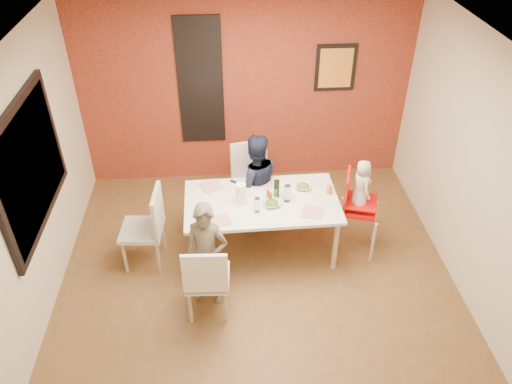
{
  "coord_description": "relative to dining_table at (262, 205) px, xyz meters",
  "views": [
    {
      "loc": [
        -0.31,
        -4.04,
        4.2
      ],
      "look_at": [
        0.0,
        0.3,
        1.05
      ],
      "focal_mm": 35.0,
      "sensor_mm": 36.0,
      "label": 1
    }
  ],
  "objects": [
    {
      "name": "condiment_red",
      "position": [
        0.09,
        -0.05,
        0.14
      ],
      "size": [
        0.04,
        0.04,
        0.14
      ],
      "primitive_type": "cylinder",
      "color": "red",
      "rests_on": "dining_table"
    },
    {
      "name": "glassblock_surround",
      "position": [
        -0.69,
        1.66,
        0.83
      ],
      "size": [
        0.6,
        0.03,
        1.76
      ],
      "primitive_type": "cube",
      "color": "black",
      "rests_on": "wall_back"
    },
    {
      "name": "dining_table",
      "position": [
        0.0,
        0.0,
        0.0
      ],
      "size": [
        1.8,
        1.03,
        0.74
      ],
      "rotation": [
        0.0,
        0.0,
        0.02
      ],
      "color": "white",
      "rests_on": "ground"
    },
    {
      "name": "high_chair",
      "position": [
        1.1,
        -0.04,
        -0.03
      ],
      "size": [
        0.56,
        0.56,
        1.07
      ],
      "rotation": [
        0.0,
        0.0,
        1.27
      ],
      "color": "red",
      "rests_on": "ground"
    },
    {
      "name": "glassblock_strip",
      "position": [
        -0.69,
        1.66,
        0.83
      ],
      "size": [
        0.55,
        0.03,
        1.7
      ],
      "primitive_type": "cube",
      "color": "silver",
      "rests_on": "wall_back"
    },
    {
      "name": "sippy_cup",
      "position": [
        0.8,
        0.08,
        0.12
      ],
      "size": [
        0.06,
        0.06,
        0.11
      ],
      "primitive_type": "cylinder",
      "color": "orange",
      "rests_on": "dining_table"
    },
    {
      "name": "condiment_green",
      "position": [
        0.16,
        0.01,
        0.14
      ],
      "size": [
        0.04,
        0.04,
        0.15
      ],
      "primitive_type": "cylinder",
      "color": "#2F7527",
      "rests_on": "dining_table"
    },
    {
      "name": "plate_far_mid",
      "position": [
        0.06,
        0.36,
        0.07
      ],
      "size": [
        0.22,
        0.22,
        0.01
      ],
      "primitive_type": "cube",
      "rotation": [
        0.0,
        0.0,
        -0.11
      ],
      "color": "white",
      "rests_on": "dining_table"
    },
    {
      "name": "salad_bowl_a",
      "position": [
        0.11,
        -0.1,
        0.09
      ],
      "size": [
        0.24,
        0.24,
        0.05
      ],
      "primitive_type": "imported",
      "rotation": [
        0.0,
        0.0,
        0.22
      ],
      "color": "white",
      "rests_on": "dining_table"
    },
    {
      "name": "chair_left",
      "position": [
        -1.3,
        -0.12,
        -0.11
      ],
      "size": [
        0.5,
        0.5,
        1.01
      ],
      "rotation": [
        0.0,
        0.0,
        4.64
      ],
      "color": "beige",
      "rests_on": "ground"
    },
    {
      "name": "wine_glass_b",
      "position": [
        0.29,
        -0.02,
        0.17
      ],
      "size": [
        0.07,
        0.07,
        0.21
      ],
      "primitive_type": "cylinder",
      "color": "silver",
      "rests_on": "dining_table"
    },
    {
      "name": "wall_right",
      "position": [
        2.16,
        -0.55,
        0.68
      ],
      "size": [
        0.02,
        4.5,
        2.7
      ],
      "primitive_type": "cube",
      "color": "beige",
      "rests_on": "ground"
    },
    {
      "name": "wall_left",
      "position": [
        -2.34,
        -0.55,
        0.68
      ],
      "size": [
        0.02,
        4.5,
        2.7
      ],
      "primitive_type": "cube",
      "color": "beige",
      "rests_on": "ground"
    },
    {
      "name": "ceiling",
      "position": [
        -0.09,
        -0.55,
        2.03
      ],
      "size": [
        4.5,
        4.5,
        0.02
      ],
      "primitive_type": "cube",
      "color": "white",
      "rests_on": "wall_back"
    },
    {
      "name": "child_far",
      "position": [
        -0.05,
        0.46,
        -0.01
      ],
      "size": [
        0.71,
        0.59,
        1.33
      ],
      "primitive_type": "imported",
      "rotation": [
        0.0,
        0.0,
        3.29
      ],
      "color": "black",
      "rests_on": "ground"
    },
    {
      "name": "chair_far",
      "position": [
        -0.07,
        0.71,
        -0.09
      ],
      "size": [
        0.58,
        0.58,
        1.04
      ],
      "rotation": [
        0.0,
        0.0,
        0.23
      ],
      "color": "beige",
      "rests_on": "ground"
    },
    {
      "name": "art_print_canvas",
      "position": [
        1.11,
        1.64,
        0.98
      ],
      "size": [
        0.44,
        0.01,
        0.54
      ],
      "primitive_type": "cube",
      "color": "gold",
      "rests_on": "wall_back"
    },
    {
      "name": "plate_near_right",
      "position": [
        0.54,
        -0.26,
        0.07
      ],
      "size": [
        0.29,
        0.29,
        0.01
      ],
      "primitive_type": "cube",
      "rotation": [
        0.0,
        0.0,
        -0.34
      ],
      "color": "white",
      "rests_on": "dining_table"
    },
    {
      "name": "chair_near",
      "position": [
        -0.64,
        -1.0,
        -0.13
      ],
      "size": [
        0.47,
        0.47,
        0.97
      ],
      "rotation": [
        0.0,
        0.0,
        3.1
      ],
      "color": "white",
      "rests_on": "ground"
    },
    {
      "name": "paper_towel_roll",
      "position": [
        -0.24,
        -0.03,
        0.2
      ],
      "size": [
        0.12,
        0.12,
        0.26
      ],
      "primitive_type": "cylinder",
      "color": "white",
      "rests_on": "dining_table"
    },
    {
      "name": "art_print_frame",
      "position": [
        1.11,
        1.66,
        0.98
      ],
      "size": [
        0.54,
        0.03,
        0.64
      ],
      "primitive_type": "cube",
      "color": "black",
      "rests_on": "wall_back"
    },
    {
      "name": "plate_near_left",
      "position": [
        -0.47,
        -0.34,
        0.07
      ],
      "size": [
        0.24,
        0.24,
        0.01
      ],
      "primitive_type": "cube",
      "rotation": [
        0.0,
        0.0,
        0.26
      ],
      "color": "white",
      "rests_on": "dining_table"
    },
    {
      "name": "wine_glass_a",
      "position": [
        -0.07,
        -0.19,
        0.16
      ],
      "size": [
        0.06,
        0.06,
        0.18
      ],
      "primitive_type": "cylinder",
      "color": "white",
      "rests_on": "dining_table"
    },
    {
      "name": "salad_bowl_b",
      "position": [
        0.51,
        0.21,
        0.09
      ],
      "size": [
        0.24,
        0.24,
        0.05
      ],
      "primitive_type": "imported",
      "rotation": [
        0.0,
        0.0,
        -0.27
      ],
      "color": "white",
      "rests_on": "dining_table"
    },
    {
      "name": "wall_back",
      "position": [
        -0.09,
        1.7,
        0.68
      ],
      "size": [
        4.5,
        0.02,
        2.7
      ],
      "primitive_type": "cube",
      "color": "beige",
      "rests_on": "ground"
    },
    {
      "name": "brick_accent_wall",
      "position": [
        -0.09,
        1.68,
        0.68
      ],
      "size": [
        4.5,
        0.02,
        2.7
      ],
      "primitive_type": "cube",
      "color": "maroon",
      "rests_on": "ground"
    },
    {
      "name": "picture_window_frame",
      "position": [
        -2.31,
        -0.35,
        0.88
      ],
      "size": [
        0.05,
        1.7,
        1.3
      ],
      "primitive_type": "cube",
      "color": "black",
      "rests_on": "wall_left"
    },
    {
      "name": "picture_window_pane",
      "position": [
        -2.29,
        -0.35,
        0.88
      ],
      "size": [
        0.02,
        1.55,
        1.15
      ],
      "primitive_type": "cube",
      "color": "black",
      "rests_on": "wall_left"
    },
    {
      "name": "wine_bottle",
      "position": [
        0.17,
        0.03,
        0.19
      ],
      "size": [
        0.07,
        0.07,
        0.25
      ],
      "primitive_type": "cylinder",
      "color": "black",
      "rests_on": "dining_table"
    },
    {
      "name": "plate_far_left",
      "position": [
        -0.58,
        0.33,
        0.07
      ],
      "size": [
        0.31,
        0.31,
        0.01
      ],
      "primitive_type": "cube",
      "rotation": [
        0.0,
        0.0,
        0.43
      ],
      "color": "white",
      "rests_on": "dining_table"
    },
    {
      "name": "condiment_brown",
      "position": [
        0.07,
        0.03,
        0.13
      ],
      "size": [
        0.03,
        0.03,
        0.13
      ],
      "primitive_type": "cylinder",
      "color": "brown",
      "rests_on": "dining_table"
    },
    {
      "name": "ground",
      "position": [
        -0.09,
        -0.55,
        -0.67
      ],
      "size": [
        4.5,
        4.5,
        0.0
      ],
      "primitive_type": "plane",
      "color": "brown",
      "rests_on": "ground"
    },
    {
      "name": "toddler",
      "position": [
        1.13,
        -0.05,
        0.27
      ],
      "size": [
        0.26,
        0.34,
        0.62
      ],
      "primitive_type": "imported",
      "rotation": [
        0.0,
        0.0,
        1.8
      ],
      "color": "beige",
      "rests_on": "high_chair"
    },
    {
      "name": "child_near",
      "position": [
        -0.64,
        -0.75,
        -0.05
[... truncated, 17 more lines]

